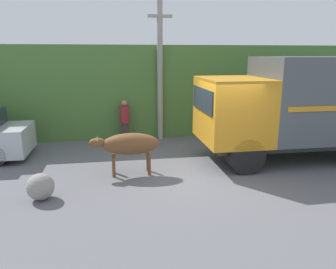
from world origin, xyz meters
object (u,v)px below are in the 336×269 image
object	(u,v)px
brown_cow	(129,144)
roadside_rock	(41,187)
cargo_truck	(303,104)
utility_pole	(160,68)
pedestrian_on_hill	(125,119)

from	to	relation	value
brown_cow	roadside_rock	size ratio (longest dim) A/B	3.05
cargo_truck	brown_cow	world-z (taller)	cargo_truck
cargo_truck	roadside_rock	distance (m)	7.80
cargo_truck	utility_pole	bearing A→B (deg)	143.57
utility_pole	pedestrian_on_hill	bearing A→B (deg)	-169.98
cargo_truck	brown_cow	size ratio (longest dim) A/B	3.21
brown_cow	utility_pole	distance (m)	4.42
pedestrian_on_hill	utility_pole	distance (m)	2.34
brown_cow	pedestrian_on_hill	xyz separation A→B (m)	(0.02, 3.51, 0.01)
roadside_rock	utility_pole	bearing A→B (deg)	55.30
brown_cow	roadside_rock	distance (m)	2.53
pedestrian_on_hill	brown_cow	bearing A→B (deg)	84.95
brown_cow	pedestrian_on_hill	distance (m)	3.51
brown_cow	pedestrian_on_hill	world-z (taller)	pedestrian_on_hill
pedestrian_on_hill	roadside_rock	world-z (taller)	pedestrian_on_hill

